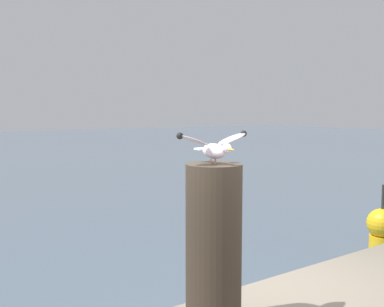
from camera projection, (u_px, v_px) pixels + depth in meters
name	position (u px, v px, depth m)	size (l,w,h in m)	color
mooring_post	(214.00, 247.00, 3.04)	(0.38, 0.38, 1.12)	#382D23
seagull	(215.00, 147.00, 2.97)	(0.57, 0.39, 0.21)	#C66E60
channel_buoy	(382.00, 229.00, 8.54)	(0.56, 0.56, 1.33)	yellow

